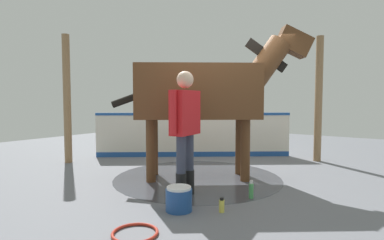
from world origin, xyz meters
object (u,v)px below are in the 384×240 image
(hose_coil, at_px, (135,233))
(bottle_shampoo, at_px, (222,205))
(bottle_spray, at_px, (251,190))
(wash_bucket, at_px, (179,199))
(horse, at_px, (205,92))
(handler, at_px, (185,124))

(hose_coil, bearing_deg, bottle_shampoo, 68.79)
(bottle_spray, bearing_deg, wash_bucket, -118.97)
(horse, bearing_deg, bottle_shampoo, -87.17)
(handler, bearing_deg, bottle_spray, -157.61)
(wash_bucket, distance_m, bottle_spray, 1.10)
(bottle_spray, xyz_separation_m, hose_coil, (-0.48, -1.76, -0.10))
(wash_bucket, distance_m, bottle_shampoo, 0.53)
(horse, relative_size, wash_bucket, 8.82)
(bottle_shampoo, relative_size, bottle_spray, 0.71)
(handler, height_order, bottle_spray, handler)
(horse, relative_size, bottle_shampoo, 16.01)
(wash_bucket, relative_size, bottle_spray, 1.30)
(horse, bearing_deg, handler, -109.05)
(handler, height_order, hose_coil, handler)
(bottle_spray, bearing_deg, hose_coil, -105.35)
(handler, bearing_deg, hose_coil, 98.42)
(handler, relative_size, hose_coil, 3.69)
(handler, bearing_deg, horse, -78.04)
(horse, xyz_separation_m, handler, (0.34, -1.04, -0.48))
(wash_bucket, bearing_deg, bottle_spray, 61.03)
(horse, height_order, handler, horse)
(handler, height_order, bottle_shampoo, handler)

